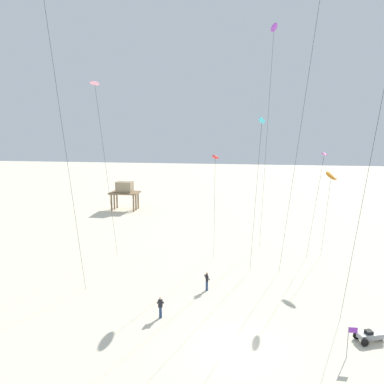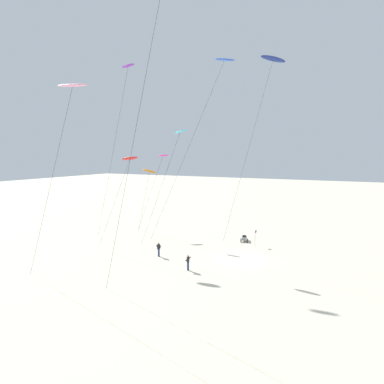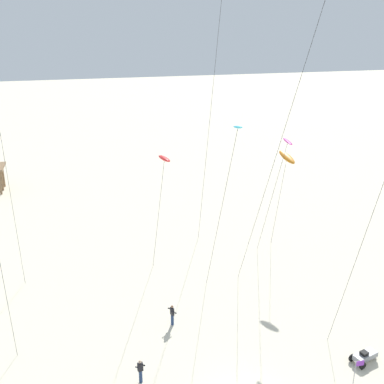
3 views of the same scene
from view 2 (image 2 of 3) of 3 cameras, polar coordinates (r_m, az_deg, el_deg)
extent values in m
plane|color=beige|center=(42.77, 7.22, -10.49)|extent=(260.00, 260.00, 0.00)
ellipsoid|color=#33BFE0|center=(45.71, -1.88, 9.47)|extent=(0.70, 2.02, 0.65)
cylinder|color=#262626|center=(47.08, -5.06, 0.26)|extent=(0.63, 5.72, 14.80)
cylinder|color=#262626|center=(31.04, -9.31, 7.15)|extent=(0.66, 6.01, 25.62)
ellipsoid|color=pink|center=(35.71, -18.25, 15.64)|extent=(1.42, 3.18, 0.33)
cylinder|color=#262626|center=(37.32, -21.38, 0.93)|extent=(0.66, 6.08, 18.20)
ellipsoid|color=red|center=(44.74, -9.74, 5.24)|extent=(1.00, 2.25, 0.77)
cylinder|color=#262626|center=(46.50, -12.20, -2.01)|extent=(0.54, 4.91, 11.46)
ellipsoid|color=orange|center=(57.24, -6.73, 3.30)|extent=(1.23, 2.38, 0.98)
cylinder|color=#262626|center=(58.15, -7.54, -1.38)|extent=(0.24, 2.02, 9.28)
ellipsoid|color=purple|center=(52.63, -10.01, 18.95)|extent=(0.87, 1.94, 0.75)
cylinder|color=#262626|center=(52.82, -12.39, 5.70)|extent=(0.62, 5.62, 23.86)
ellipsoid|color=#D8339E|center=(54.08, -4.58, 5.75)|extent=(0.69, 2.01, 0.39)
cylinder|color=#262626|center=(55.47, -6.64, -0.43)|extent=(0.50, 4.54, 11.78)
ellipsoid|color=blue|center=(48.19, 5.13, 20.01)|extent=(1.09, 3.05, 0.86)
cylinder|color=#262626|center=(48.55, -1.08, 5.70)|extent=(1.14, 10.60, 23.67)
ellipsoid|color=navy|center=(49.69, 12.62, 19.74)|extent=(2.32, 3.23, 1.28)
cylinder|color=#262626|center=(48.87, 8.61, 5.76)|extent=(0.69, 6.31, 23.89)
cylinder|color=navy|center=(43.76, -5.24, -9.48)|extent=(0.22, 0.22, 0.88)
cube|color=black|center=(43.57, -5.25, -8.56)|extent=(0.28, 0.38, 0.58)
sphere|color=#9E7051|center=(43.47, -5.26, -8.05)|extent=(0.20, 0.20, 0.20)
cylinder|color=black|center=(43.62, -5.53, -8.48)|extent=(0.51, 0.21, 0.39)
cylinder|color=black|center=(43.49, -4.97, -8.52)|extent=(0.51, 0.21, 0.39)
cylinder|color=navy|center=(38.69, -0.62, -11.57)|extent=(0.22, 0.22, 0.88)
cube|color=black|center=(38.47, -0.63, -10.54)|extent=(0.37, 0.27, 0.58)
sphere|color=beige|center=(38.36, -0.63, -9.96)|extent=(0.20, 0.20, 0.20)
cylinder|color=black|center=(38.25, -0.72, -10.56)|extent=(0.19, 0.51, 0.39)
cylinder|color=black|center=(38.66, -0.53, -10.38)|extent=(0.19, 0.51, 0.39)
cube|color=gray|center=(51.44, 8.21, -7.14)|extent=(1.84, 1.22, 0.36)
cube|color=black|center=(51.23, 8.22, -6.88)|extent=(0.56, 0.56, 0.20)
cylinder|color=black|center=(52.26, 8.21, -7.13)|extent=(0.53, 0.29, 0.52)
cylinder|color=black|center=(50.77, 7.70, -7.52)|extent=(0.53, 0.29, 0.52)
cylinder|color=black|center=(50.78, 8.73, -7.53)|extent=(0.53, 0.29, 0.52)
cylinder|color=gray|center=(48.76, 9.88, -7.18)|extent=(0.05, 0.05, 2.10)
cube|color=purple|center=(48.83, 10.00, -6.14)|extent=(0.52, 0.03, 0.36)
camera|label=1|loc=(40.13, 40.74, 7.60)|focal=35.61mm
camera|label=3|loc=(33.45, 44.12, 22.84)|focal=47.52mm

